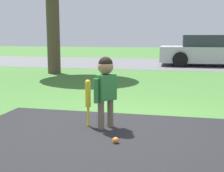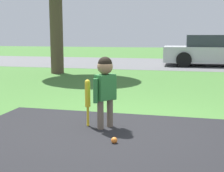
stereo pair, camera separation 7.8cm
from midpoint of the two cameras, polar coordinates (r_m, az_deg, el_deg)
name	(u,v)px [view 2 (the right image)]	position (r m, az deg, el deg)	size (l,w,h in m)	color
ground_plane	(122,132)	(4.23, 2.33, -8.47)	(60.00, 60.00, 0.00)	#3D6B2D
street_strip	(169,64)	(14.65, 10.57, 4.07)	(40.00, 6.00, 0.01)	#59595B
child	(105,82)	(4.27, -0.74, 0.68)	(0.28, 0.35, 1.00)	#6B5B4C
baseball_bat	(88,96)	(4.40, -3.96, -1.88)	(0.08, 0.08, 0.68)	yellow
sports_ball	(114,140)	(3.80, 1.03, -9.90)	(0.08, 0.08, 0.08)	orange
parked_car	(216,51)	(14.03, 18.57, 6.04)	(4.46, 2.18, 1.30)	#B7B7BC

